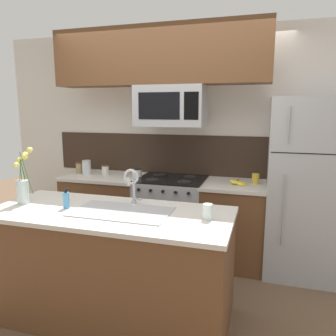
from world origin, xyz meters
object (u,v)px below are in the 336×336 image
at_px(banana_bunch, 238,183).
at_px(spare_glass, 208,212).
at_px(storage_jar_short, 105,170).
at_px(storage_jar_medium, 87,167).
at_px(sink_faucet, 132,181).
at_px(dish_soap_bottle, 66,200).
at_px(flower_vase, 23,186).
at_px(storage_jar_squat, 137,173).
at_px(microwave, 171,106).
at_px(coffee_tin, 256,179).
at_px(storage_jar_tall, 79,168).
at_px(stove_range, 171,217).
at_px(refrigerator, 307,188).

height_order(banana_bunch, spare_glass, spare_glass).
relative_size(storage_jar_short, banana_bunch, 0.63).
height_order(storage_jar_medium, sink_faucet, sink_faucet).
distance_m(dish_soap_bottle, flower_vase, 0.44).
xyz_separation_m(storage_jar_medium, storage_jar_squat, (0.65, 0.02, -0.04)).
distance_m(storage_jar_medium, banana_bunch, 1.82).
bearing_deg(spare_glass, storage_jar_medium, 144.66).
bearing_deg(storage_jar_short, microwave, -3.04).
distance_m(microwave, coffee_tin, 1.20).
bearing_deg(microwave, storage_jar_tall, 177.93).
bearing_deg(storage_jar_squat, stove_range, 0.78).
bearing_deg(stove_range, refrigerator, 0.80).
bearing_deg(sink_faucet, storage_jar_tall, 137.41).
height_order(stove_range, storage_jar_short, storage_jar_short).
bearing_deg(stove_range, dish_soap_bottle, -111.80).
height_order(storage_jar_medium, storage_jar_squat, storage_jar_medium).
bearing_deg(coffee_tin, spare_glass, -103.03).
relative_size(microwave, sink_faucet, 2.43).
bearing_deg(storage_jar_medium, coffee_tin, 2.11).
distance_m(refrigerator, sink_faucet, 1.82).
bearing_deg(flower_vase, sink_faucet, 13.99).
height_order(storage_jar_tall, storage_jar_medium, storage_jar_medium).
bearing_deg(storage_jar_medium, storage_jar_tall, 160.44).
height_order(storage_jar_short, sink_faucet, sink_faucet).
distance_m(banana_bunch, spare_glass, 1.17).
relative_size(storage_jar_short, spare_glass, 1.04).
xyz_separation_m(storage_jar_short, storage_jar_squat, (0.42, -0.03, -0.01)).
relative_size(refrigerator, spare_glass, 15.79).
xyz_separation_m(banana_bunch, flower_vase, (-1.69, -1.20, 0.13)).
relative_size(storage_jar_tall, coffee_tin, 1.26).
height_order(stove_range, refrigerator, refrigerator).
xyz_separation_m(stove_range, coffee_tin, (0.92, 0.05, 0.50)).
bearing_deg(stove_range, banana_bunch, -4.71).
xyz_separation_m(refrigerator, banana_bunch, (-0.68, -0.08, 0.03)).
bearing_deg(refrigerator, storage_jar_squat, -179.20).
xyz_separation_m(storage_jar_squat, spare_glass, (1.04, -1.22, 0.01)).
bearing_deg(coffee_tin, microwave, -175.58).
relative_size(storage_jar_tall, storage_jar_short, 1.17).
distance_m(storage_jar_tall, storage_jar_medium, 0.14).
distance_m(microwave, storage_jar_squat, 0.87).
bearing_deg(sink_faucet, storage_jar_squat, 109.80).
relative_size(microwave, storage_jar_tall, 5.36).
relative_size(refrigerator, dish_soap_bottle, 10.98).
bearing_deg(storage_jar_tall, flower_vase, -78.88).
relative_size(refrigerator, flower_vase, 3.84).
bearing_deg(flower_vase, coffee_tin, 35.12).
bearing_deg(microwave, flower_vase, -127.29).
bearing_deg(storage_jar_medium, spare_glass, -35.34).
bearing_deg(dish_soap_bottle, storage_jar_medium, 113.75).
bearing_deg(spare_glass, microwave, 117.45).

